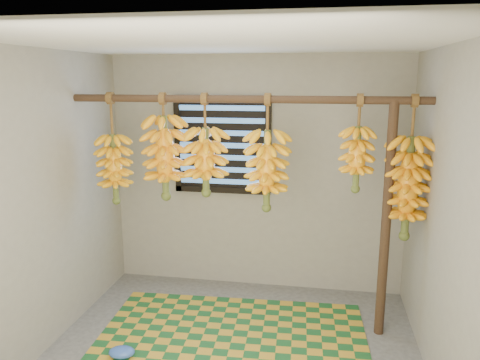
% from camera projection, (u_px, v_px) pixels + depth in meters
% --- Properties ---
extents(ceiling, '(3.00, 3.00, 0.01)m').
position_uv_depth(ceiling, '(225.00, 42.00, 3.09)').
color(ceiling, silver).
rests_on(ceiling, wall_back).
extents(wall_back, '(3.00, 0.01, 2.40)m').
position_uv_depth(wall_back, '(256.00, 175.00, 4.80)').
color(wall_back, gray).
rests_on(wall_back, floor).
extents(wall_left, '(0.01, 3.00, 2.40)m').
position_uv_depth(wall_left, '(36.00, 207.00, 3.60)').
color(wall_left, gray).
rests_on(wall_left, floor).
extents(wall_right, '(0.01, 3.00, 2.40)m').
position_uv_depth(wall_right, '(449.00, 228.00, 3.09)').
color(wall_right, gray).
rests_on(wall_right, floor).
extents(window, '(1.00, 0.04, 1.00)m').
position_uv_depth(window, '(222.00, 145.00, 4.76)').
color(window, black).
rests_on(window, wall_back).
extents(hanging_pole, '(3.00, 0.06, 0.06)m').
position_uv_depth(hanging_pole, '(243.00, 99.00, 3.85)').
color(hanging_pole, '#402B1C').
rests_on(hanging_pole, wall_left).
extents(support_post, '(0.08, 0.08, 2.00)m').
position_uv_depth(support_post, '(386.00, 223.00, 3.86)').
color(support_post, '#402B1C').
rests_on(support_post, floor).
extents(woven_mat, '(2.36, 1.92, 0.01)m').
position_uv_depth(woven_mat, '(229.00, 350.00, 3.80)').
color(woven_mat, '#175124').
rests_on(woven_mat, floor).
extents(plastic_bag, '(0.23, 0.18, 0.09)m').
position_uv_depth(plastic_bag, '(122.00, 352.00, 3.69)').
color(plastic_bag, '#2F55B2').
rests_on(plastic_bag, woven_mat).
extents(banana_bunch_a, '(0.31, 0.31, 0.99)m').
position_uv_depth(banana_bunch_a, '(115.00, 169.00, 4.18)').
color(banana_bunch_a, brown).
rests_on(banana_bunch_a, hanging_pole).
extents(banana_bunch_b, '(0.38, 0.38, 0.92)m').
position_uv_depth(banana_bunch_b, '(165.00, 158.00, 4.08)').
color(banana_bunch_b, brown).
rests_on(banana_bunch_b, hanging_pole).
extents(banana_bunch_c, '(0.37, 0.37, 0.88)m').
position_uv_depth(banana_bunch_c, '(206.00, 162.00, 4.02)').
color(banana_bunch_c, brown).
rests_on(banana_bunch_c, hanging_pole).
extents(banana_bunch_d, '(0.36, 0.36, 0.99)m').
position_uv_depth(banana_bunch_d, '(267.00, 171.00, 3.94)').
color(banana_bunch_d, brown).
rests_on(banana_bunch_d, hanging_pole).
extents(banana_bunch_e, '(0.35, 0.35, 1.17)m').
position_uv_depth(banana_bunch_e, '(408.00, 188.00, 3.77)').
color(banana_bunch_e, brown).
rests_on(banana_bunch_e, hanging_pole).
extents(banana_bunch_f, '(0.27, 0.27, 0.79)m').
position_uv_depth(banana_bunch_f, '(357.00, 159.00, 3.79)').
color(banana_bunch_f, brown).
rests_on(banana_bunch_f, hanging_pole).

